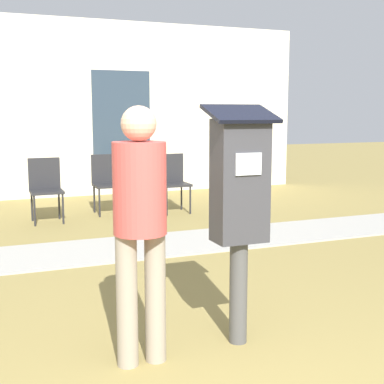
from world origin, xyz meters
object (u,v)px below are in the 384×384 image
(outdoor_chair_left, at_px, (46,184))
(outdoor_chair_middle, at_px, (107,179))
(person_standing, at_px, (140,216))
(outdoor_chair_right, at_px, (172,178))
(parking_meter, at_px, (240,193))

(outdoor_chair_left, relative_size, outdoor_chair_middle, 1.00)
(person_standing, bearing_deg, outdoor_chair_right, 64.50)
(parking_meter, relative_size, outdoor_chair_middle, 1.77)
(person_standing, bearing_deg, parking_meter, 0.55)
(person_standing, distance_m, outdoor_chair_right, 5.10)
(outdoor_chair_left, bearing_deg, outdoor_chair_middle, 1.32)
(outdoor_chair_left, bearing_deg, parking_meter, -97.89)
(parking_meter, xyz_separation_m, outdoor_chair_right, (1.20, 4.67, -0.49))
(parking_meter, distance_m, outdoor_chair_middle, 4.97)
(outdoor_chair_left, height_order, outdoor_chair_right, same)
(person_standing, height_order, outdoor_chair_right, person_standing)
(outdoor_chair_middle, bearing_deg, outdoor_chair_left, -179.47)
(parking_meter, bearing_deg, outdoor_chair_middle, 87.12)
(outdoor_chair_left, bearing_deg, outdoor_chair_right, -15.50)
(outdoor_chair_middle, relative_size, outdoor_chair_right, 1.00)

